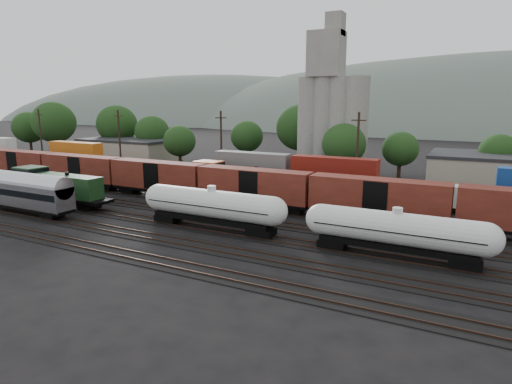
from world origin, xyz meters
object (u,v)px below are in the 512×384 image
at_px(orange_locomotive, 236,179).
at_px(grain_silo, 331,114).
at_px(passenger_coach, 6,188).
at_px(green_locomotive, 52,186).
at_px(tank_car_a, 212,206).

xyz_separation_m(orange_locomotive, grain_silo, (5.36, 26.00, 8.59)).
relative_size(orange_locomotive, grain_silo, 0.65).
bearing_deg(grain_silo, passenger_coach, -120.19).
xyz_separation_m(passenger_coach, grain_silo, (26.76, 46.00, 8.24)).
relative_size(green_locomotive, grain_silo, 0.59).
bearing_deg(green_locomotive, passenger_coach, -112.20).
height_order(tank_car_a, passenger_coach, passenger_coach).
distance_m(green_locomotive, grain_silo, 48.65).
distance_m(green_locomotive, orange_locomotive, 24.49).
bearing_deg(passenger_coach, green_locomotive, 67.80).
xyz_separation_m(green_locomotive, orange_locomotive, (19.36, 15.00, 0.08)).
relative_size(passenger_coach, grain_silo, 0.74).
xyz_separation_m(tank_car_a, orange_locomotive, (-5.70, 15.00, -0.01)).
xyz_separation_m(passenger_coach, orange_locomotive, (21.40, 20.00, -0.35)).
bearing_deg(orange_locomotive, tank_car_a, -69.19).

